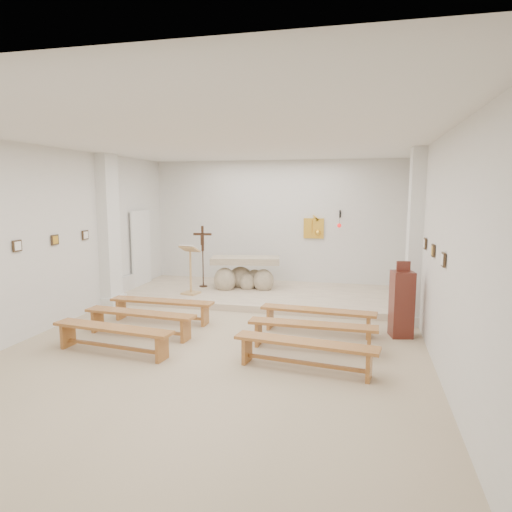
% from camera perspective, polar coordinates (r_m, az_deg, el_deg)
% --- Properties ---
extents(ground, '(7.00, 10.00, 0.00)m').
position_cam_1_polar(ground, '(8.29, -4.14, -10.62)').
color(ground, tan).
rests_on(ground, ground).
extents(wall_left, '(0.02, 10.00, 3.50)m').
position_cam_1_polar(wall_left, '(9.55, -24.67, 1.91)').
color(wall_left, silver).
rests_on(wall_left, ground).
extents(wall_right, '(0.02, 10.00, 3.50)m').
position_cam_1_polar(wall_right, '(7.62, 21.61, 0.67)').
color(wall_right, silver).
rests_on(wall_right, ground).
extents(wall_back, '(7.00, 0.02, 3.50)m').
position_cam_1_polar(wall_back, '(12.73, 2.53, 4.03)').
color(wall_back, silver).
rests_on(wall_back, ground).
extents(ceiling, '(7.00, 10.00, 0.02)m').
position_cam_1_polar(ceiling, '(7.90, -4.41, 14.12)').
color(ceiling, silver).
rests_on(ceiling, wall_back).
extents(sanctuary_platform, '(6.98, 3.00, 0.15)m').
position_cam_1_polar(sanctuary_platform, '(11.53, 1.08, -4.83)').
color(sanctuary_platform, beige).
rests_on(sanctuary_platform, ground).
extents(pilaster_left, '(0.26, 0.55, 3.50)m').
position_cam_1_polar(pilaster_left, '(11.13, -17.86, 3.04)').
color(pilaster_left, white).
rests_on(pilaster_left, ground).
extents(pilaster_right, '(0.26, 0.55, 3.50)m').
position_cam_1_polar(pilaster_right, '(9.58, 19.22, 2.21)').
color(pilaster_right, white).
rests_on(pilaster_right, ground).
extents(gold_wall_relief, '(0.55, 0.04, 0.55)m').
position_cam_1_polar(gold_wall_relief, '(12.56, 7.22, 3.45)').
color(gold_wall_relief, gold).
rests_on(gold_wall_relief, wall_back).
extents(sanctuary_lamp, '(0.11, 0.36, 0.44)m').
position_cam_1_polar(sanctuary_lamp, '(12.24, 10.37, 4.01)').
color(sanctuary_lamp, black).
rests_on(sanctuary_lamp, wall_back).
extents(station_frame_left_front, '(0.03, 0.20, 0.20)m').
position_cam_1_polar(station_frame_left_front, '(8.93, -27.69, 1.13)').
color(station_frame_left_front, '#3C2B1A').
rests_on(station_frame_left_front, wall_left).
extents(station_frame_left_mid, '(0.03, 0.20, 0.20)m').
position_cam_1_polar(station_frame_left_mid, '(9.70, -23.84, 1.86)').
color(station_frame_left_mid, '#3C2B1A').
rests_on(station_frame_left_mid, wall_left).
extents(station_frame_left_rear, '(0.03, 0.20, 0.20)m').
position_cam_1_polar(station_frame_left_rear, '(10.51, -20.57, 2.47)').
color(station_frame_left_rear, '#3C2B1A').
rests_on(station_frame_left_rear, wall_left).
extents(station_frame_right_front, '(0.03, 0.20, 0.20)m').
position_cam_1_polar(station_frame_right_front, '(6.84, 22.38, -0.42)').
color(station_frame_right_front, '#3C2B1A').
rests_on(station_frame_right_front, wall_right).
extents(station_frame_right_mid, '(0.03, 0.20, 0.20)m').
position_cam_1_polar(station_frame_right_mid, '(7.82, 21.25, 0.64)').
color(station_frame_right_mid, '#3C2B1A').
rests_on(station_frame_right_mid, wall_right).
extents(station_frame_right_rear, '(0.03, 0.20, 0.20)m').
position_cam_1_polar(station_frame_right_rear, '(8.80, 20.37, 1.47)').
color(station_frame_right_rear, '#3C2B1A').
rests_on(station_frame_right_rear, wall_right).
extents(radiator_left, '(0.10, 0.85, 0.52)m').
position_cam_1_polar(radiator_left, '(11.97, -16.07, -3.72)').
color(radiator_left, silver).
rests_on(radiator_left, ground).
extents(radiator_right, '(0.10, 0.85, 0.52)m').
position_cam_1_polar(radiator_right, '(10.52, 18.78, -5.46)').
color(radiator_right, silver).
rests_on(radiator_right, ground).
extents(altar, '(1.85, 0.99, 0.90)m').
position_cam_1_polar(altar, '(11.82, -1.44, -2.41)').
color(altar, '#C2B094').
rests_on(altar, sanctuary_platform).
extents(lectern, '(0.50, 0.45, 1.23)m').
position_cam_1_polar(lectern, '(11.25, -8.23, -1.69)').
color(lectern, tan).
rests_on(lectern, sanctuary_platform).
extents(crucifix_stand, '(0.49, 0.21, 1.61)m').
position_cam_1_polar(crucifix_stand, '(12.02, -6.67, 0.53)').
color(crucifix_stand, '#372111').
rests_on(crucifix_stand, sanctuary_platform).
extents(potted_plant, '(0.50, 0.46, 0.46)m').
position_cam_1_polar(potted_plant, '(12.25, -0.93, -2.60)').
color(potted_plant, '#2C5F26').
rests_on(potted_plant, sanctuary_platform).
extents(donation_pedestal, '(0.45, 0.45, 1.41)m').
position_cam_1_polar(donation_pedestal, '(8.80, 17.74, -5.69)').
color(donation_pedestal, '#5D241A').
rests_on(donation_pedestal, ground).
extents(bench_left_front, '(2.17, 0.38, 0.46)m').
position_cam_1_polar(bench_left_front, '(9.57, -11.69, -6.07)').
color(bench_left_front, '#AD6D32').
rests_on(bench_left_front, ground).
extents(bench_right_front, '(2.19, 0.52, 0.46)m').
position_cam_1_polar(bench_right_front, '(8.74, 7.73, -7.33)').
color(bench_right_front, '#AD6D32').
rests_on(bench_right_front, ground).
extents(bench_left_second, '(2.19, 0.53, 0.46)m').
position_cam_1_polar(bench_left_second, '(8.75, -14.32, -7.50)').
color(bench_left_second, '#AD6D32').
rests_on(bench_left_second, ground).
extents(bench_right_second, '(2.17, 0.39, 0.46)m').
position_cam_1_polar(bench_right_second, '(7.84, 7.04, -9.15)').
color(bench_right_second, '#AD6D32').
rests_on(bench_right_second, ground).
extents(bench_left_third, '(2.19, 0.61, 0.46)m').
position_cam_1_polar(bench_left_third, '(7.96, -17.49, -9.20)').
color(bench_left_third, '#AD6D32').
rests_on(bench_left_third, ground).
extents(bench_right_third, '(2.19, 0.64, 0.46)m').
position_cam_1_polar(bench_right_third, '(6.95, 6.17, -11.43)').
color(bench_right_third, '#AD6D32').
rests_on(bench_right_third, ground).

